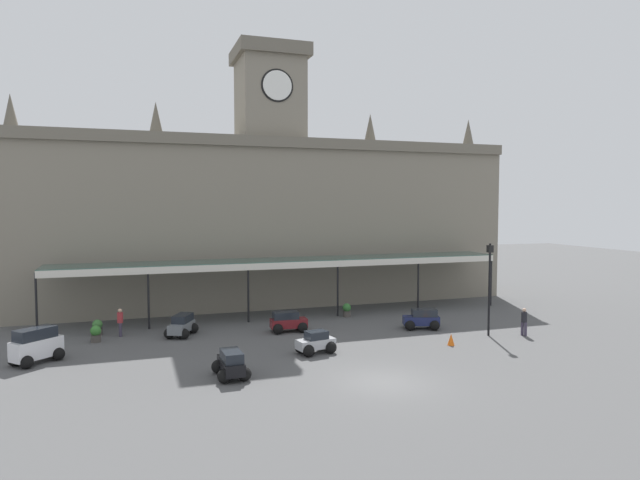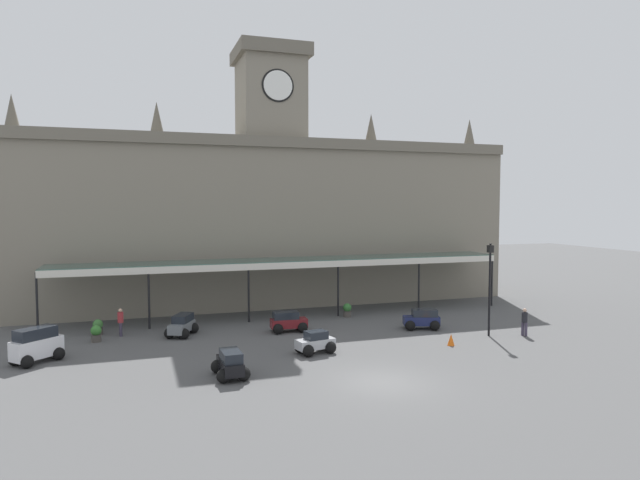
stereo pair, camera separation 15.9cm
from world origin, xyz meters
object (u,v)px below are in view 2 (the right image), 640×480
car_maroon_estate (288,323)px  planter_by_canopy (347,310)px  pedestrian_near_entrance (524,321)px  traffic_cone (451,340)px  car_silver_sedan (315,344)px  car_white_van (37,347)px  victorian_lamppost (490,279)px  car_grey_estate (182,326)px  planter_forecourt_centre (98,327)px  car_black_estate (230,365)px  planter_near_kerb (96,333)px  car_navy_estate (422,320)px  pedestrian_crossing_forecourt (121,321)px

car_maroon_estate → planter_by_canopy: car_maroon_estate is taller
pedestrian_near_entrance → car_maroon_estate: bearing=157.4°
traffic_cone → car_silver_sedan: bearing=173.6°
car_white_van → victorian_lamppost: size_ratio=0.45×
car_grey_estate → planter_forecourt_centre: bearing=159.9°
car_black_estate → pedestrian_near_entrance: pedestrian_near_entrance is taller
car_grey_estate → car_silver_sedan: bearing=-44.4°
victorian_lamppost → planter_near_kerb: bearing=165.3°
car_maroon_estate → pedestrian_near_entrance: 14.32m
car_navy_estate → car_maroon_estate: same height
planter_near_kerb → planter_by_canopy: bearing=7.2°
car_black_estate → car_maroon_estate: same height
planter_forecourt_centre → car_black_estate: bearing=-59.6°
car_silver_sedan → victorian_lamppost: size_ratio=0.39×
planter_by_canopy → car_maroon_estate: bearing=-148.7°
car_white_van → planter_by_canopy: bearing=16.7°
car_silver_sedan → car_grey_estate: bearing=135.6°
car_grey_estate → planter_forecourt_centre: size_ratio=2.53×
planter_by_canopy → pedestrian_crossing_forecourt: bearing=-176.2°
car_black_estate → planter_near_kerb: 10.94m
car_white_van → planter_near_kerb: 4.39m
pedestrian_crossing_forecourt → car_black_estate: bearing=-63.7°
planter_by_canopy → planter_near_kerb: (-16.29, -2.07, 0.00)m
car_white_van → traffic_cone: bearing=-9.5°
pedestrian_near_entrance → planter_near_kerb: 25.24m
car_silver_sedan → pedestrian_crossing_forecourt: (-9.92, 7.36, 0.41)m
pedestrian_crossing_forecourt → car_navy_estate: bearing=-12.7°
car_grey_estate → traffic_cone: bearing=-26.9°
car_grey_estate → planter_forecourt_centre: car_grey_estate is taller
car_maroon_estate → planter_near_kerb: size_ratio=2.39×
car_white_van → car_navy_estate: 21.94m
pedestrian_crossing_forecourt → traffic_cone: 19.47m
pedestrian_near_entrance → planter_forecourt_centre: 25.77m
car_white_van → car_maroon_estate: 13.91m
planter_forecourt_centre → planter_by_canopy: same height
car_white_van → car_silver_sedan: 14.03m
car_silver_sedan → victorian_lamppost: victorian_lamppost is taller
car_black_estate → car_white_van: bearing=148.5°
car_white_van → pedestrian_crossing_forecourt: (3.83, 4.65, 0.10)m
car_white_van → planter_near_kerb: bearing=54.8°
victorian_lamppost → car_maroon_estate: bearing=156.7°
car_black_estate → victorian_lamppost: bearing=10.9°
car_maroon_estate → traffic_cone: 9.91m
car_white_van → car_silver_sedan: bearing=-11.2°
pedestrian_near_entrance → car_grey_estate: bearing=161.5°
car_navy_estate → pedestrian_crossing_forecourt: size_ratio=1.45×
car_white_van → planter_forecourt_centre: car_white_van is taller
car_navy_estate → car_grey_estate: same height
car_maroon_estate → planter_forecourt_centre: 11.51m
car_navy_estate → planter_forecourt_centre: size_ratio=2.52×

